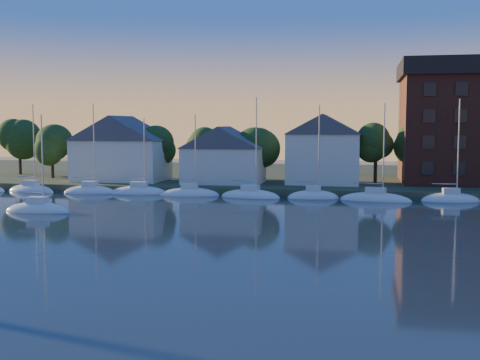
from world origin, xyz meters
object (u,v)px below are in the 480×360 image
(clubhouse_west, at_px, (122,147))
(clubhouse_east, at_px, (324,148))
(drifting_sailboat_left, at_px, (38,211))
(clubhouse_centre, at_px, (224,154))

(clubhouse_west, bearing_deg, clubhouse_east, 1.91)
(clubhouse_east, bearing_deg, drifting_sailboat_left, -136.37)
(clubhouse_centre, relative_size, drifting_sailboat_left, 1.00)
(clubhouse_west, relative_size, clubhouse_east, 1.30)
(clubhouse_west, height_order, clubhouse_east, clubhouse_east)
(clubhouse_centre, bearing_deg, drifting_sailboat_left, -120.11)
(clubhouse_west, relative_size, clubhouse_centre, 1.18)
(clubhouse_east, xyz_separation_m, drifting_sailboat_left, (-28.71, -27.38, -5.90))
(clubhouse_centre, xyz_separation_m, drifting_sailboat_left, (-14.71, -25.38, -5.04))
(clubhouse_west, height_order, drifting_sailboat_left, clubhouse_west)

